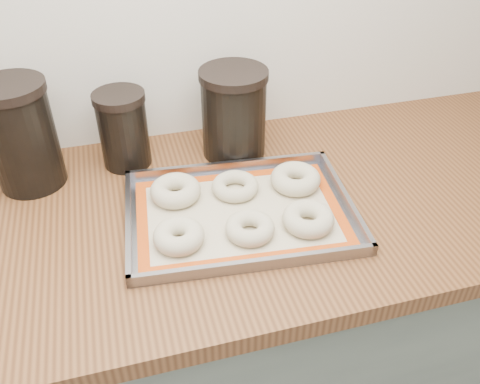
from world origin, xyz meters
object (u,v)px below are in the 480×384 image
object	(u,v)px
bagel_front_left	(179,236)
bagel_back_mid	(235,186)
bagel_front_right	(308,219)
bagel_back_left	(175,191)
bagel_front_mid	(250,228)
baking_tray	(240,213)
canister_left	(21,135)
canister_right	(234,113)
bagel_back_right	(295,179)
canister_mid	(123,129)

from	to	relation	value
bagel_front_left	bagel_back_mid	bearing A→B (deg)	41.79
bagel_front_right	bagel_back_mid	distance (m)	0.18
bagel_front_right	bagel_back_left	xyz separation A→B (m)	(-0.24, 0.16, 0.00)
bagel_front_mid	bagel_front_right	xyz separation A→B (m)	(0.12, -0.01, 0.00)
bagel_front_left	bagel_front_mid	bearing A→B (deg)	-4.86
baking_tray	canister_left	bearing A→B (deg)	150.09
bagel_front_left	bagel_back_mid	xyz separation A→B (m)	(0.15, 0.13, -0.00)
bagel_front_left	canister_right	bearing A→B (deg)	57.60
bagel_front_mid	bagel_front_right	world-z (taller)	bagel_front_right
bagel_back_left	canister_right	world-z (taller)	canister_right
bagel_back_right	canister_left	world-z (taller)	canister_left
bagel_back_right	canister_right	size ratio (longest dim) A/B	0.52
bagel_back_left	bagel_back_mid	distance (m)	0.13
bagel_front_left	bagel_front_mid	size ratio (longest dim) A/B	1.02
bagel_back_right	canister_right	bearing A→B (deg)	117.29
bagel_front_left	bagel_back_mid	size ratio (longest dim) A/B	0.97
canister_left	bagel_front_mid	bearing A→B (deg)	-36.38
baking_tray	bagel_back_right	xyz separation A→B (m)	(0.14, 0.06, 0.02)
bagel_back_right	canister_right	distance (m)	0.22
bagel_front_mid	canister_mid	world-z (taller)	canister_mid
bagel_front_right	bagel_back_right	distance (m)	0.14
bagel_back_mid	canister_right	bearing A→B (deg)	75.94
bagel_back_mid	canister_left	bearing A→B (deg)	158.84
bagel_front_right	bagel_back_left	distance (m)	0.29
bagel_front_mid	bagel_front_right	bearing A→B (deg)	-2.81
bagel_back_mid	bagel_back_right	world-z (taller)	bagel_back_right
bagel_front_right	canister_right	world-z (taller)	canister_right
canister_left	canister_right	size ratio (longest dim) A/B	1.13
bagel_back_mid	canister_left	distance (m)	0.46
canister_mid	bagel_back_left	bearing A→B (deg)	-63.88
baking_tray	bagel_front_mid	world-z (taller)	bagel_front_mid
bagel_front_mid	bagel_front_right	distance (m)	0.12
bagel_front_left	canister_right	size ratio (longest dim) A/B	0.47
baking_tray	bagel_front_right	bearing A→B (deg)	-31.57
bagel_front_mid	bagel_back_mid	world-z (taller)	bagel_front_mid
bagel_front_left	bagel_front_right	world-z (taller)	same
bagel_back_left	baking_tray	bearing A→B (deg)	-36.59
canister_left	canister_right	distance (m)	0.46
baking_tray	bagel_back_left	size ratio (longest dim) A/B	4.54
baking_tray	canister_right	distance (m)	0.26
bagel_front_right	bagel_back_left	world-z (taller)	bagel_back_left
baking_tray	bagel_back_right	world-z (taller)	bagel_back_right
baking_tray	bagel_back_mid	size ratio (longest dim) A/B	4.83
canister_mid	canister_right	bearing A→B (deg)	-5.07
baking_tray	bagel_front_right	world-z (taller)	bagel_front_right
bagel_front_left	canister_left	world-z (taller)	canister_left
canister_right	bagel_back_left	bearing A→B (deg)	-138.22
baking_tray	bagel_front_mid	distance (m)	0.07
bagel_back_mid	canister_right	distance (m)	0.19
bagel_back_left	canister_right	bearing A→B (deg)	41.78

